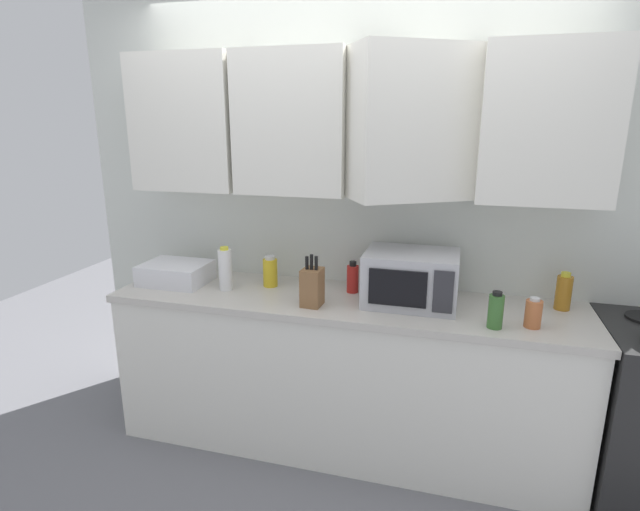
# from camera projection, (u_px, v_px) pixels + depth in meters

# --- Properties ---
(wall_back_with_cabinets) EXTENTS (3.44, 0.60, 2.60)m
(wall_back_with_cabinets) POSITION_uv_depth(u_px,v_px,m) (354.00, 170.00, 2.77)
(wall_back_with_cabinets) COLOR silver
(wall_back_with_cabinets) RESTS_ON ground_plane
(counter_run) EXTENTS (2.57, 0.63, 0.90)m
(counter_run) POSITION_uv_depth(u_px,v_px,m) (342.00, 372.00, 2.86)
(counter_run) COLOR white
(counter_run) RESTS_ON ground_plane
(microwave) EXTENTS (0.48, 0.37, 0.28)m
(microwave) POSITION_uv_depth(u_px,v_px,m) (411.00, 278.00, 2.63)
(microwave) COLOR #B7B7BC
(microwave) RESTS_ON counter_run
(dish_rack) EXTENTS (0.38, 0.30, 0.12)m
(dish_rack) POSITION_uv_depth(u_px,v_px,m) (176.00, 273.00, 2.99)
(dish_rack) COLOR silver
(dish_rack) RESTS_ON counter_run
(knife_block) EXTENTS (0.11, 0.12, 0.28)m
(knife_block) POSITION_uv_depth(u_px,v_px,m) (312.00, 287.00, 2.61)
(knife_block) COLOR brown
(knife_block) RESTS_ON counter_run
(bottle_amber_vinegar) EXTENTS (0.08, 0.08, 0.20)m
(bottle_amber_vinegar) POSITION_uv_depth(u_px,v_px,m) (564.00, 292.00, 2.56)
(bottle_amber_vinegar) COLOR #AD701E
(bottle_amber_vinegar) RESTS_ON counter_run
(bottle_yellow_mustard) EXTENTS (0.08, 0.08, 0.18)m
(bottle_yellow_mustard) POSITION_uv_depth(u_px,v_px,m) (270.00, 272.00, 2.92)
(bottle_yellow_mustard) COLOR gold
(bottle_yellow_mustard) RESTS_ON counter_run
(bottle_white_jar) EXTENTS (0.08, 0.08, 0.25)m
(bottle_white_jar) POSITION_uv_depth(u_px,v_px,m) (225.00, 269.00, 2.85)
(bottle_white_jar) COLOR white
(bottle_white_jar) RESTS_ON counter_run
(bottle_green_oil) EXTENTS (0.07, 0.07, 0.18)m
(bottle_green_oil) POSITION_uv_depth(u_px,v_px,m) (496.00, 311.00, 2.33)
(bottle_green_oil) COLOR #386B2D
(bottle_green_oil) RESTS_ON counter_run
(bottle_spice_jar) EXTENTS (0.08, 0.08, 0.15)m
(bottle_spice_jar) POSITION_uv_depth(u_px,v_px,m) (533.00, 313.00, 2.34)
(bottle_spice_jar) COLOR #BC6638
(bottle_spice_jar) RESTS_ON counter_run
(bottle_red_sauce) EXTENTS (0.07, 0.07, 0.18)m
(bottle_red_sauce) POSITION_uv_depth(u_px,v_px,m) (353.00, 278.00, 2.82)
(bottle_red_sauce) COLOR red
(bottle_red_sauce) RESTS_ON counter_run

